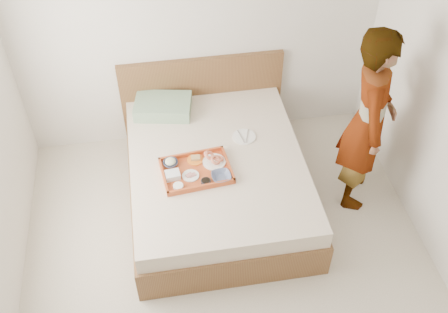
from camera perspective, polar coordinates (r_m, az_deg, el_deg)
name	(u,v)px	position (r m, az deg, el deg)	size (l,w,h in m)	color
ground	(234,288)	(4.53, 1.10, -13.97)	(3.50, 4.00, 0.01)	beige
ceiling	(241,2)	(2.68, 1.88, 16.37)	(3.50, 4.00, 0.01)	white
wall_back	(198,25)	(5.04, -2.86, 13.98)	(3.50, 0.01, 2.60)	silver
bed	(217,179)	(4.92, -0.77, -2.45)	(1.65, 2.00, 0.53)	brown
headboard	(202,97)	(5.48, -2.37, 6.40)	(1.65, 0.06, 0.95)	brown
pillow	(163,106)	(5.21, -6.60, 5.39)	(0.54, 0.37, 0.13)	#91AD8B
tray	(196,170)	(4.60, -3.02, -1.52)	(0.59, 0.43, 0.05)	#B14722
prawn_plate	(214,162)	(4.67, -1.06, -0.59)	(0.21, 0.21, 0.01)	white
navy_bowl_big	(221,177)	(4.53, -0.31, -2.18)	(0.17, 0.17, 0.04)	#161E45
sauce_dish	(206,182)	(4.49, -1.97, -2.75)	(0.09, 0.09, 0.03)	black
meat_plate	(191,176)	(4.56, -3.62, -2.08)	(0.15, 0.15, 0.01)	white
bread_plate	(195,160)	(4.70, -3.13, -0.36)	(0.14, 0.14, 0.01)	orange
salad_bowl	(171,163)	(4.66, -5.79, -0.73)	(0.13, 0.13, 0.04)	#161E45
plastic_tub	(173,175)	(4.55, -5.57, -2.01)	(0.12, 0.10, 0.05)	silver
cheese_round	(178,186)	(4.47, -4.97, -3.23)	(0.09, 0.09, 0.03)	white
dinner_plate	(244,137)	(4.94, 2.19, 2.15)	(0.22, 0.22, 0.01)	white
person	(368,122)	(4.70, 15.30, 3.66)	(0.66, 0.43, 1.81)	beige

